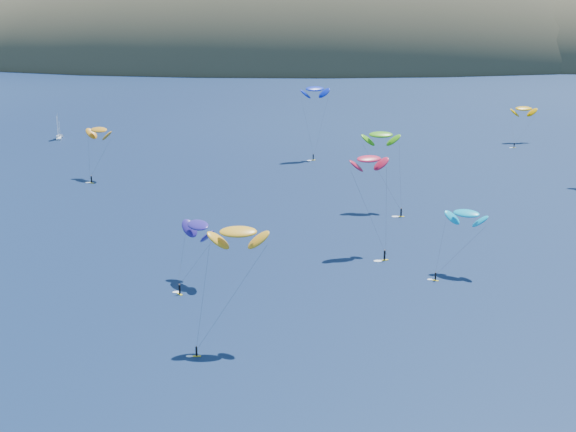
# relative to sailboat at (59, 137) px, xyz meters

# --- Properties ---
(island) EXTENTS (730.00, 300.00, 210.00)m
(island) POSITION_rel_sailboat_xyz_m (128.93, 348.08, -11.60)
(island) COLOR #3D3526
(island) RESTS_ON ground
(sailboat) EXTENTS (7.92, 6.85, 9.53)m
(sailboat) POSITION_rel_sailboat_xyz_m (0.00, 0.00, 0.00)
(sailboat) COLOR silver
(sailboat) RESTS_ON ground
(kitesurfer_1) EXTENTS (9.95, 12.74, 16.29)m
(kitesurfer_1) POSITION_rel_sailboat_xyz_m (27.69, -60.64, 12.83)
(kitesurfer_1) COLOR yellow
(kitesurfer_1) RESTS_ON ground
(kitesurfer_2) EXTENTS (11.27, 8.39, 19.89)m
(kitesurfer_2) POSITION_rel_sailboat_xyz_m (71.67, -172.24, 16.57)
(kitesurfer_2) COLOR yellow
(kitesurfer_2) RESTS_ON ground
(kitesurfer_3) EXTENTS (9.53, 11.45, 20.74)m
(kitesurfer_3) POSITION_rel_sailboat_xyz_m (103.38, -95.09, 17.32)
(kitesurfer_3) COLOR yellow
(kitesurfer_3) RESTS_ON ground
(kitesurfer_4) EXTENTS (10.58, 9.21, 24.61)m
(kitesurfer_4) POSITION_rel_sailboat_xyz_m (90.53, -34.14, 21.03)
(kitesurfer_4) COLOR yellow
(kitesurfer_4) RESTS_ON ground
(kitesurfer_5) EXTENTS (11.44, 9.61, 13.63)m
(kitesurfer_5) POSITION_rel_sailboat_xyz_m (113.66, -141.67, 10.55)
(kitesurfer_5) COLOR yellow
(kitesurfer_5) RESTS_ON ground
(kitesurfer_9) EXTENTS (8.98, 11.35, 21.45)m
(kitesurfer_9) POSITION_rel_sailboat_xyz_m (96.55, -127.97, 18.23)
(kitesurfer_9) COLOR yellow
(kitesurfer_9) RESTS_ON ground
(kitesurfer_10) EXTENTS (8.72, 13.31, 13.15)m
(kitesurfer_10) POSITION_rel_sailboat_xyz_m (63.10, -145.61, 9.73)
(kitesurfer_10) COLOR yellow
(kitesurfer_10) RESTS_ON ground
(kitesurfer_11) EXTENTS (11.66, 14.87, 14.27)m
(kitesurfer_11) POSITION_rel_sailboat_xyz_m (165.56, -7.91, 10.77)
(kitesurfer_11) COLOR yellow
(kitesurfer_11) RESTS_ON ground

